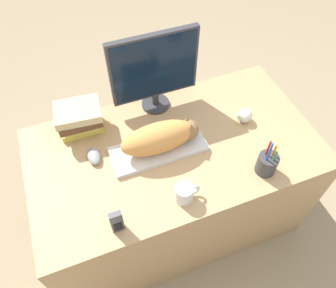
{
  "coord_description": "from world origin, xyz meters",
  "views": [
    {
      "loc": [
        -0.38,
        -0.5,
        2.01
      ],
      "look_at": [
        -0.04,
        0.37,
        0.8
      ],
      "focal_mm": 35.0,
      "sensor_mm": 36.0,
      "label": 1
    }
  ],
  "objects_px": {
    "cat": "(162,137)",
    "computer_mouse": "(94,156)",
    "keyboard": "(159,149)",
    "book_stack": "(79,118)",
    "baseball": "(245,115)",
    "coffee_mug": "(185,193)",
    "monitor": "(154,70)",
    "pen_cup": "(267,163)",
    "phone": "(117,222)"
  },
  "relations": [
    {
      "from": "coffee_mug",
      "to": "monitor",
      "type": "bearing_deg",
      "value": 82.7
    },
    {
      "from": "pen_cup",
      "to": "baseball",
      "type": "height_order",
      "value": "pen_cup"
    },
    {
      "from": "keyboard",
      "to": "monitor",
      "type": "height_order",
      "value": "monitor"
    },
    {
      "from": "computer_mouse",
      "to": "pen_cup",
      "type": "relative_size",
      "value": 0.49
    },
    {
      "from": "cat",
      "to": "monitor",
      "type": "distance_m",
      "value": 0.34
    },
    {
      "from": "computer_mouse",
      "to": "baseball",
      "type": "distance_m",
      "value": 0.78
    },
    {
      "from": "pen_cup",
      "to": "phone",
      "type": "relative_size",
      "value": 1.63
    },
    {
      "from": "book_stack",
      "to": "pen_cup",
      "type": "bearing_deg",
      "value": -36.59
    },
    {
      "from": "coffee_mug",
      "to": "phone",
      "type": "height_order",
      "value": "phone"
    },
    {
      "from": "cat",
      "to": "monitor",
      "type": "relative_size",
      "value": 0.86
    },
    {
      "from": "coffee_mug",
      "to": "keyboard",
      "type": "bearing_deg",
      "value": 93.43
    },
    {
      "from": "monitor",
      "to": "book_stack",
      "type": "distance_m",
      "value": 0.44
    },
    {
      "from": "keyboard",
      "to": "book_stack",
      "type": "distance_m",
      "value": 0.42
    },
    {
      "from": "book_stack",
      "to": "monitor",
      "type": "bearing_deg",
      "value": 4.25
    },
    {
      "from": "monitor",
      "to": "cat",
      "type": "bearing_deg",
      "value": -103.68
    },
    {
      "from": "cat",
      "to": "computer_mouse",
      "type": "relative_size",
      "value": 3.59
    },
    {
      "from": "phone",
      "to": "keyboard",
      "type": "bearing_deg",
      "value": 47.48
    },
    {
      "from": "book_stack",
      "to": "computer_mouse",
      "type": "bearing_deg",
      "value": -85.86
    },
    {
      "from": "pen_cup",
      "to": "computer_mouse",
      "type": "bearing_deg",
      "value": 154.16
    },
    {
      "from": "computer_mouse",
      "to": "book_stack",
      "type": "height_order",
      "value": "book_stack"
    },
    {
      "from": "pen_cup",
      "to": "coffee_mug",
      "type": "bearing_deg",
      "value": -179.76
    },
    {
      "from": "keyboard",
      "to": "pen_cup",
      "type": "xyz_separation_m",
      "value": [
        0.42,
        -0.28,
        0.04
      ]
    },
    {
      "from": "computer_mouse",
      "to": "pen_cup",
      "type": "distance_m",
      "value": 0.8
    },
    {
      "from": "coffee_mug",
      "to": "phone",
      "type": "xyz_separation_m",
      "value": [
        -0.31,
        -0.03,
        0.02
      ]
    },
    {
      "from": "computer_mouse",
      "to": "coffee_mug",
      "type": "height_order",
      "value": "coffee_mug"
    },
    {
      "from": "monitor",
      "to": "keyboard",
      "type": "bearing_deg",
      "value": -107.19
    },
    {
      "from": "baseball",
      "to": "cat",
      "type": "bearing_deg",
      "value": -176.78
    },
    {
      "from": "keyboard",
      "to": "book_stack",
      "type": "bearing_deg",
      "value": 140.07
    },
    {
      "from": "keyboard",
      "to": "coffee_mug",
      "type": "xyz_separation_m",
      "value": [
        0.02,
        -0.28,
        0.03
      ]
    },
    {
      "from": "monitor",
      "to": "baseball",
      "type": "relative_size",
      "value": 5.89
    },
    {
      "from": "cat",
      "to": "monitor",
      "type": "height_order",
      "value": "monitor"
    },
    {
      "from": "cat",
      "to": "computer_mouse",
      "type": "distance_m",
      "value": 0.34
    },
    {
      "from": "computer_mouse",
      "to": "book_stack",
      "type": "relative_size",
      "value": 0.46
    },
    {
      "from": "coffee_mug",
      "to": "book_stack",
      "type": "xyz_separation_m",
      "value": [
        -0.33,
        0.55,
        0.04
      ]
    },
    {
      "from": "computer_mouse",
      "to": "pen_cup",
      "type": "xyz_separation_m",
      "value": [
        0.72,
        -0.35,
        0.04
      ]
    },
    {
      "from": "monitor",
      "to": "phone",
      "type": "height_order",
      "value": "monitor"
    },
    {
      "from": "cat",
      "to": "baseball",
      "type": "xyz_separation_m",
      "value": [
        0.46,
        0.03,
        -0.06
      ]
    },
    {
      "from": "pen_cup",
      "to": "book_stack",
      "type": "xyz_separation_m",
      "value": [
        -0.73,
        0.54,
        0.03
      ]
    },
    {
      "from": "baseball",
      "to": "book_stack",
      "type": "bearing_deg",
      "value": 163.36
    },
    {
      "from": "keyboard",
      "to": "phone",
      "type": "xyz_separation_m",
      "value": [
        -0.29,
        -0.32,
        0.05
      ]
    },
    {
      "from": "keyboard",
      "to": "coffee_mug",
      "type": "relative_size",
      "value": 4.07
    },
    {
      "from": "computer_mouse",
      "to": "book_stack",
      "type": "distance_m",
      "value": 0.21
    },
    {
      "from": "monitor",
      "to": "baseball",
      "type": "height_order",
      "value": "monitor"
    },
    {
      "from": "coffee_mug",
      "to": "book_stack",
      "type": "bearing_deg",
      "value": 121.26
    },
    {
      "from": "coffee_mug",
      "to": "phone",
      "type": "bearing_deg",
      "value": -173.89
    },
    {
      "from": "baseball",
      "to": "computer_mouse",
      "type": "bearing_deg",
      "value": 176.98
    },
    {
      "from": "computer_mouse",
      "to": "phone",
      "type": "distance_m",
      "value": 0.39
    },
    {
      "from": "keyboard",
      "to": "phone",
      "type": "relative_size",
      "value": 3.48
    },
    {
      "from": "baseball",
      "to": "book_stack",
      "type": "xyz_separation_m",
      "value": [
        -0.79,
        0.24,
        0.05
      ]
    },
    {
      "from": "phone",
      "to": "monitor",
      "type": "bearing_deg",
      "value": 58.03
    }
  ]
}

